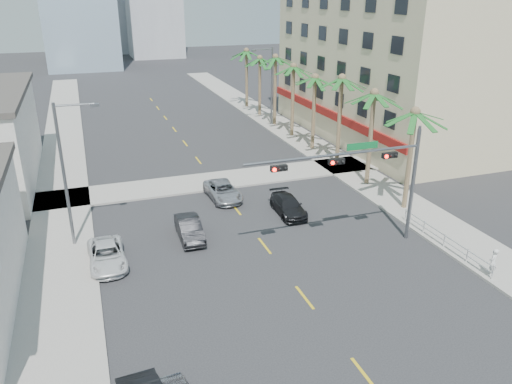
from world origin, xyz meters
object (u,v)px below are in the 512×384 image
(car_lane_left, at_px, (189,229))
(pedestrian, at_px, (493,262))
(traffic_signal_mast, at_px, (370,170))
(car_lane_center, at_px, (223,191))
(car_parked_far, at_px, (107,255))
(car_lane_right, at_px, (288,206))

(car_lane_left, height_order, pedestrian, pedestrian)
(car_lane_left, bearing_deg, traffic_signal_mast, -23.78)
(traffic_signal_mast, height_order, car_lane_left, traffic_signal_mast)
(car_lane_center, distance_m, pedestrian, 19.25)
(traffic_signal_mast, height_order, pedestrian, traffic_signal_mast)
(traffic_signal_mast, bearing_deg, car_parked_far, 169.13)
(car_lane_left, relative_size, pedestrian, 2.47)
(car_lane_center, height_order, car_lane_right, car_lane_center)
(pedestrian, bearing_deg, traffic_signal_mast, -76.34)
(car_lane_left, height_order, car_lane_right, car_lane_left)
(car_lane_center, relative_size, car_lane_right, 1.07)
(traffic_signal_mast, relative_size, car_lane_left, 2.77)
(pedestrian, bearing_deg, car_lane_center, -82.31)
(car_parked_far, xyz_separation_m, car_lane_left, (5.23, 1.75, 0.05))
(car_lane_left, relative_size, car_lane_right, 0.94)
(car_lane_center, bearing_deg, pedestrian, -57.55)
(car_parked_far, bearing_deg, car_lane_right, 13.08)
(car_parked_far, height_order, car_lane_center, car_lane_center)
(car_lane_right, bearing_deg, car_lane_left, -166.62)
(traffic_signal_mast, xyz_separation_m, car_lane_center, (-6.14, 10.28, -4.43))
(traffic_signal_mast, bearing_deg, pedestrian, -49.53)
(car_parked_far, distance_m, pedestrian, 21.69)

